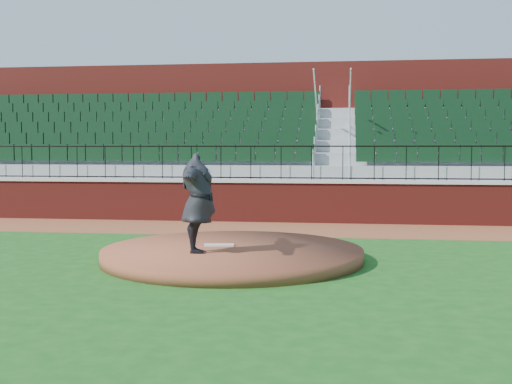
% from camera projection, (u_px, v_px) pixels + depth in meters
% --- Properties ---
extents(ground, '(90.00, 90.00, 0.00)m').
position_uv_depth(ground, '(245.00, 264.00, 12.36)').
color(ground, '#164C15').
rests_on(ground, ground).
extents(warning_track, '(34.00, 3.20, 0.01)m').
position_uv_depth(warning_track, '(275.00, 229.00, 17.69)').
color(warning_track, brown).
rests_on(warning_track, ground).
extents(field_wall, '(34.00, 0.35, 1.20)m').
position_uv_depth(field_wall, '(281.00, 203.00, 19.23)').
color(field_wall, maroon).
rests_on(field_wall, ground).
extents(wall_cap, '(34.00, 0.45, 0.10)m').
position_uv_depth(wall_cap, '(281.00, 181.00, 19.19)').
color(wall_cap, '#B7B7B7').
rests_on(wall_cap, field_wall).
extents(wall_railing, '(34.00, 0.05, 1.00)m').
position_uv_depth(wall_railing, '(281.00, 163.00, 19.15)').
color(wall_railing, black).
rests_on(wall_railing, wall_cap).
extents(seating_stands, '(34.00, 5.10, 4.60)m').
position_uv_depth(seating_stands, '(289.00, 146.00, 21.81)').
color(seating_stands, gray).
rests_on(seating_stands, ground).
extents(concourse_wall, '(34.00, 0.50, 5.50)m').
position_uv_depth(concourse_wall, '(295.00, 135.00, 24.54)').
color(concourse_wall, maroon).
rests_on(concourse_wall, ground).
extents(pitchers_mound, '(5.22, 5.22, 0.25)m').
position_uv_depth(pitchers_mound, '(233.00, 254.00, 12.77)').
color(pitchers_mound, brown).
rests_on(pitchers_mound, ground).
extents(pitching_rubber, '(0.62, 0.24, 0.04)m').
position_uv_depth(pitching_rubber, '(219.00, 245.00, 13.00)').
color(pitching_rubber, silver).
rests_on(pitching_rubber, pitchers_mound).
extents(pitcher, '(0.97, 2.41, 1.91)m').
position_uv_depth(pitcher, '(198.00, 203.00, 12.10)').
color(pitcher, black).
rests_on(pitcher, pitchers_mound).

